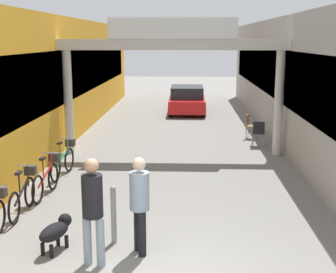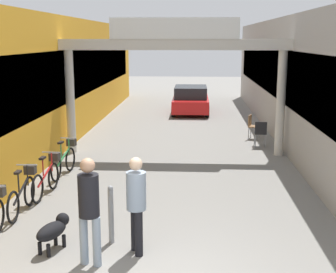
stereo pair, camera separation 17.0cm
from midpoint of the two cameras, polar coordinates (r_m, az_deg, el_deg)
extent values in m
cube|color=gold|center=(18.10, -15.94, 6.76)|extent=(3.00, 26.00, 4.39)
cube|color=black|center=(17.67, -11.38, 7.58)|extent=(0.04, 23.40, 1.76)
cube|color=#9E9993|center=(17.78, 17.31, 6.60)|extent=(3.00, 26.00, 4.39)
cube|color=black|center=(17.45, 12.61, 7.48)|extent=(0.04, 23.40, 1.76)
cylinder|color=beige|center=(15.38, -12.37, 4.09)|extent=(0.28, 0.28, 3.31)
cylinder|color=beige|center=(15.14, 13.04, 3.93)|extent=(0.28, 0.28, 3.31)
cube|color=beige|center=(14.75, 0.24, 11.15)|extent=(7.40, 0.44, 0.34)
cube|color=white|center=(14.55, 0.21, 13.06)|extent=(3.96, 0.10, 0.64)
cylinder|color=#8C9EB2|center=(7.98, -10.42, -12.31)|extent=(0.17, 0.17, 0.85)
cylinder|color=#8C9EB2|center=(7.87, -8.86, -12.60)|extent=(0.17, 0.17, 0.85)
cylinder|color=black|center=(7.64, -9.85, -7.15)|extent=(0.42, 0.42, 0.70)
sphere|color=tan|center=(7.49, -9.98, -3.54)|extent=(0.30, 0.30, 0.24)
cylinder|color=black|center=(8.36, -4.29, -11.15)|extent=(0.18, 0.18, 0.80)
cylinder|color=black|center=(8.15, -3.78, -11.78)|extent=(0.18, 0.18, 0.80)
cylinder|color=#8C9EB2|center=(7.99, -4.11, -6.65)|extent=(0.45, 0.45, 0.66)
sphere|color=beige|center=(7.86, -4.17, -3.37)|extent=(0.30, 0.30, 0.23)
ellipsoid|color=black|center=(8.55, -14.28, -11.19)|extent=(0.55, 0.77, 0.28)
sphere|color=black|center=(8.75, -13.00, -9.90)|extent=(0.31, 0.31, 0.24)
sphere|color=white|center=(8.71, -13.39, -10.81)|extent=(0.22, 0.22, 0.17)
cylinder|color=black|center=(8.86, -13.81, -12.13)|extent=(0.09, 0.09, 0.23)
cylinder|color=black|center=(8.75, -12.82, -12.39)|extent=(0.09, 0.09, 0.23)
cylinder|color=black|center=(8.56, -15.60, -13.11)|extent=(0.09, 0.09, 0.23)
cylinder|color=black|center=(8.45, -14.60, -13.39)|extent=(0.09, 0.09, 0.23)
torus|color=black|center=(10.90, -16.94, -6.47)|extent=(0.07, 0.67, 0.67)
torus|color=black|center=(9.99, -18.72, -8.27)|extent=(0.07, 0.67, 0.67)
cube|color=black|center=(10.38, -17.85, -6.39)|extent=(0.06, 0.94, 0.34)
cylinder|color=black|center=(10.21, -18.14, -5.42)|extent=(0.03, 0.03, 0.42)
cube|color=black|center=(10.15, -18.22, -4.24)|extent=(0.11, 0.22, 0.05)
cylinder|color=black|center=(10.73, -17.15, -4.64)|extent=(0.03, 0.03, 0.46)
cylinder|color=gray|center=(10.67, -17.23, -3.40)|extent=(0.46, 0.04, 0.03)
cube|color=#332D28|center=(10.89, -16.86, -3.94)|extent=(0.24, 0.21, 0.20)
torus|color=black|center=(11.90, -14.23, -4.76)|extent=(0.09, 0.67, 0.67)
torus|color=black|center=(11.00, -16.04, -6.24)|extent=(0.09, 0.67, 0.67)
cube|color=red|center=(11.40, -15.14, -4.61)|extent=(0.09, 0.94, 0.34)
cylinder|color=red|center=(11.23, -15.42, -3.70)|extent=(0.03, 0.03, 0.42)
cube|color=black|center=(11.17, -15.48, -2.61)|extent=(0.11, 0.23, 0.05)
cylinder|color=red|center=(11.75, -14.42, -3.06)|extent=(0.03, 0.03, 0.46)
cylinder|color=gray|center=(11.69, -14.48, -1.92)|extent=(0.46, 0.06, 0.03)
cube|color=#332D28|center=(11.91, -14.11, -2.45)|extent=(0.25, 0.21, 0.20)
torus|color=black|center=(13.43, -12.31, -2.77)|extent=(0.12, 0.67, 0.67)
torus|color=black|center=(12.52, -13.95, -3.92)|extent=(0.12, 0.67, 0.67)
cube|color=#338C4C|center=(12.93, -13.14, -2.55)|extent=(0.14, 0.94, 0.34)
cylinder|color=#338C4C|center=(12.77, -13.38, -1.73)|extent=(0.04, 0.04, 0.42)
cube|color=black|center=(12.72, -13.43, -0.77)|extent=(0.12, 0.23, 0.05)
cylinder|color=#338C4C|center=(13.29, -12.47, -1.25)|extent=(0.04, 0.04, 0.46)
cylinder|color=gray|center=(13.24, -12.52, -0.23)|extent=(0.46, 0.08, 0.03)
cube|color=#332D28|center=(13.45, -12.19, -0.72)|extent=(0.26, 0.22, 0.20)
cylinder|color=gray|center=(8.65, -7.21, -9.67)|extent=(0.10, 0.10, 1.01)
sphere|color=gray|center=(8.47, -7.30, -6.31)|extent=(0.10, 0.10, 0.10)
cylinder|color=gray|center=(16.63, 9.94, -0.25)|extent=(0.03, 0.03, 0.45)
cylinder|color=gray|center=(16.67, 11.10, -0.27)|extent=(0.03, 0.03, 0.45)
cylinder|color=gray|center=(16.30, 10.05, -0.50)|extent=(0.03, 0.03, 0.45)
cylinder|color=gray|center=(16.34, 11.24, -0.52)|extent=(0.03, 0.03, 0.45)
cube|color=black|center=(16.44, 10.61, 0.45)|extent=(0.41, 0.41, 0.04)
cube|color=black|center=(16.22, 10.71, 1.09)|extent=(0.40, 0.05, 0.40)
cylinder|color=gray|center=(17.80, 10.54, 0.52)|extent=(0.04, 0.04, 0.45)
cylinder|color=gray|center=(17.47, 10.30, 0.31)|extent=(0.04, 0.04, 0.45)
cylinder|color=gray|center=(17.87, 9.48, 0.60)|extent=(0.04, 0.04, 0.45)
cylinder|color=gray|center=(17.54, 9.22, 0.40)|extent=(0.04, 0.04, 0.45)
cube|color=olive|center=(17.62, 9.91, 1.24)|extent=(0.51, 0.51, 0.04)
cube|color=olive|center=(17.62, 9.37, 1.99)|extent=(0.18, 0.39, 0.40)
cube|color=red|center=(23.65, 2.12, 4.12)|extent=(1.75, 4.00, 0.60)
cube|color=#1E2328|center=(23.43, 2.13, 5.46)|extent=(1.58, 2.20, 0.55)
cylinder|color=black|center=(25.13, 0.32, 4.17)|extent=(0.20, 0.60, 0.60)
cylinder|color=black|center=(25.12, 3.95, 4.14)|extent=(0.20, 0.60, 0.60)
cylinder|color=black|center=(22.26, 0.05, 3.17)|extent=(0.20, 0.60, 0.60)
cylinder|color=black|center=(22.26, 4.15, 3.14)|extent=(0.20, 0.60, 0.60)
camera|label=1|loc=(0.09, -90.42, -0.09)|focal=50.00mm
camera|label=2|loc=(0.09, 89.58, 0.09)|focal=50.00mm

